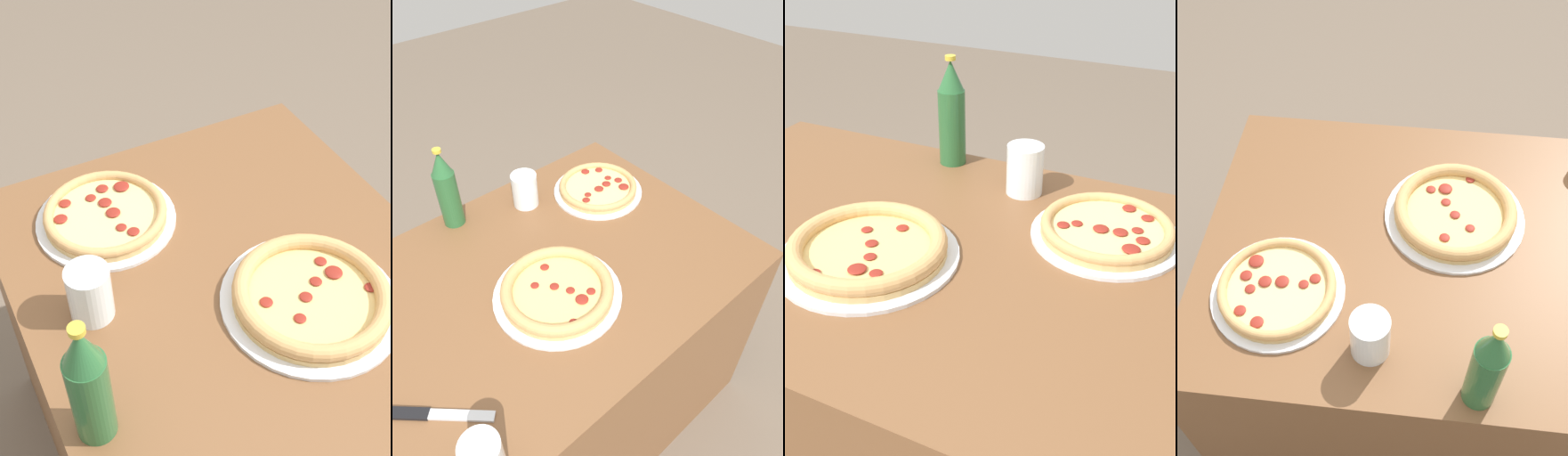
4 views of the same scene
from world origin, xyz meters
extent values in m
plane|color=#6B5B4C|center=(0.00, 0.00, 0.00)|extent=(8.00, 8.00, 0.00)
cube|color=brown|center=(0.00, 0.00, 0.36)|extent=(1.16, 0.80, 0.72)
cylinder|color=silver|center=(0.00, 0.09, 0.72)|extent=(0.33, 0.33, 0.01)
cylinder|color=tan|center=(0.00, 0.09, 0.73)|extent=(0.29, 0.29, 0.01)
cylinder|color=#E5C170|center=(0.00, 0.09, 0.74)|extent=(0.25, 0.25, 0.00)
torus|color=tan|center=(0.00, 0.09, 0.75)|extent=(0.29, 0.29, 0.03)
ellipsoid|color=maroon|center=(-0.02, 0.12, 0.75)|extent=(0.02, 0.02, 0.01)
ellipsoid|color=maroon|center=(-0.06, 0.15, 0.75)|extent=(0.02, 0.02, 0.01)
ellipsoid|color=maroon|center=(-0.02, 0.01, 0.75)|extent=(0.02, 0.02, 0.01)
ellipsoid|color=maroon|center=(-0.03, 0.16, 0.75)|extent=(0.03, 0.03, 0.01)
ellipsoid|color=maroon|center=(0.04, 0.20, 0.75)|extent=(0.02, 0.02, 0.00)
ellipsoid|color=maroon|center=(0.04, 0.04, 0.75)|extent=(0.02, 0.02, 0.00)
ellipsoid|color=maroon|center=(0.00, 0.08, 0.75)|extent=(0.02, 0.02, 0.01)
cylinder|color=silver|center=(-0.38, -0.16, 0.72)|extent=(0.29, 0.29, 0.01)
cylinder|color=tan|center=(-0.38, -0.16, 0.73)|extent=(0.25, 0.25, 0.01)
cylinder|color=#EACC7F|center=(-0.38, -0.16, 0.74)|extent=(0.22, 0.22, 0.00)
torus|color=tan|center=(-0.38, -0.16, 0.75)|extent=(0.26, 0.26, 0.02)
ellipsoid|color=maroon|center=(-0.32, -0.15, 0.75)|extent=(0.02, 0.02, 0.00)
ellipsoid|color=maroon|center=(-0.30, -0.13, 0.75)|extent=(0.02, 0.02, 0.01)
ellipsoid|color=maroon|center=(-0.37, -0.15, 0.75)|extent=(0.03, 0.03, 0.01)
ellipsoid|color=maroon|center=(-0.40, -0.15, 0.75)|extent=(0.03, 0.03, 0.01)
ellipsoid|color=maroon|center=(-0.43, -0.17, 0.75)|extent=(0.02, 0.02, 0.01)
ellipsoid|color=maroon|center=(-0.44, -0.10, 0.75)|extent=(0.03, 0.03, 0.01)
ellipsoid|color=maroon|center=(-0.45, -0.14, 0.75)|extent=(0.03, 0.03, 0.01)
ellipsoid|color=maroon|center=(-0.44, -0.23, 0.75)|extent=(0.03, 0.03, 0.01)
ellipsoid|color=maroon|center=(-0.40, -0.25, 0.75)|extent=(0.03, 0.03, 0.01)
cylinder|color=white|center=(-0.16, -0.27, 0.78)|extent=(0.08, 0.08, 0.11)
cylinder|color=#935123|center=(-0.16, -0.27, 0.75)|extent=(0.07, 0.07, 0.05)
cylinder|color=#286033|center=(0.06, -0.35, 0.81)|extent=(0.06, 0.06, 0.18)
cone|color=#286033|center=(0.06, -0.35, 0.94)|extent=(0.06, 0.06, 0.07)
cylinder|color=gold|center=(0.06, -0.35, 0.98)|extent=(0.02, 0.02, 0.01)
cube|color=black|center=(0.43, 0.13, 0.72)|extent=(0.08, 0.08, 0.01)
cube|color=silver|center=(0.35, 0.21, 0.72)|extent=(0.11, 0.11, 0.01)
camera|label=1|loc=(0.56, -0.43, 1.64)|focal=50.00mm
camera|label=2|loc=(0.43, 0.70, 1.63)|focal=35.00mm
camera|label=3|loc=(-0.56, 0.79, 1.32)|focal=45.00mm
camera|label=4|loc=(-0.10, -0.79, 1.79)|focal=45.00mm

